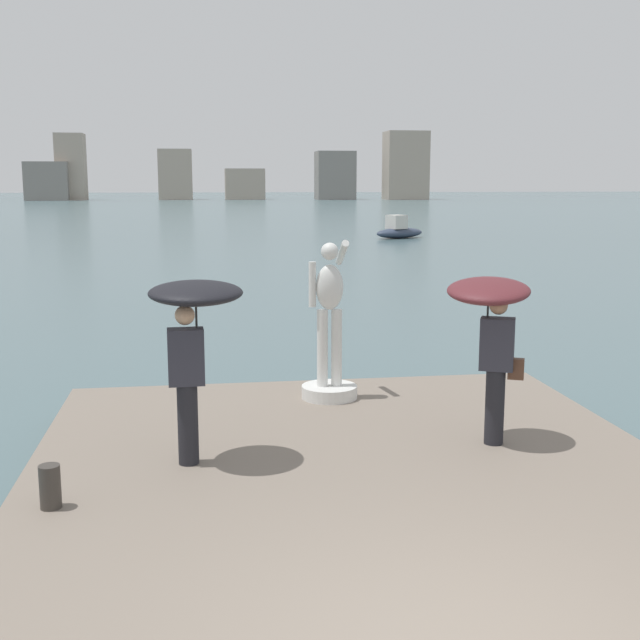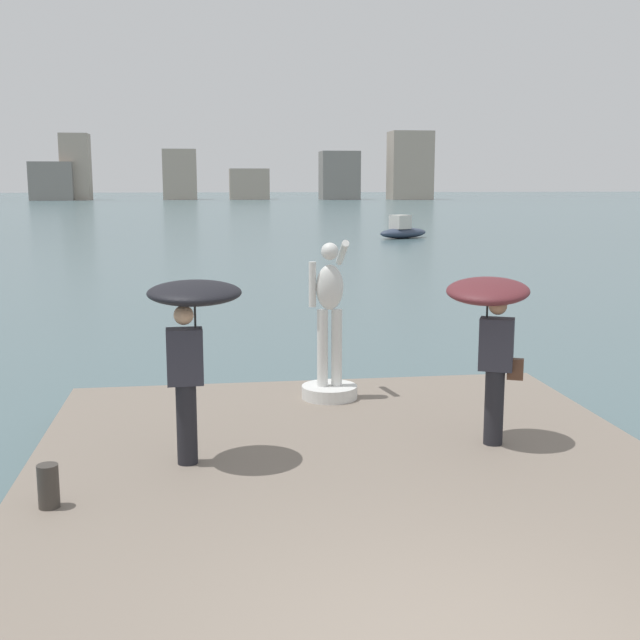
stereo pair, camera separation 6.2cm
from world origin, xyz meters
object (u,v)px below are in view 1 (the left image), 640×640
at_px(onlooker_left, 193,323).
at_px(boat_mid, 399,231).
at_px(mooring_bollard, 50,487).
at_px(statue_white_figure, 329,343).
at_px(onlooker_right, 492,318).

height_order(onlooker_left, boat_mid, onlooker_left).
bearing_deg(mooring_bollard, onlooker_left, 38.34).
height_order(statue_white_figure, mooring_bollard, statue_white_figure).
relative_size(onlooker_right, mooring_bollard, 4.73).
height_order(mooring_bollard, boat_mid, boat_mid).
height_order(onlooker_left, onlooker_right, onlooker_left).
distance_m(statue_white_figure, onlooker_left, 3.11).
bearing_deg(onlooker_right, mooring_bollard, -165.20).
distance_m(onlooker_left, onlooker_right, 3.37).
relative_size(statue_white_figure, onlooker_left, 1.11).
distance_m(mooring_bollard, boat_mid, 42.02).
bearing_deg(statue_white_figure, boat_mid, 74.60).
relative_size(statue_white_figure, onlooker_right, 1.13).
bearing_deg(boat_mid, onlooker_left, -107.01).
xyz_separation_m(onlooker_left, onlooker_right, (3.36, 0.18, -0.07)).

